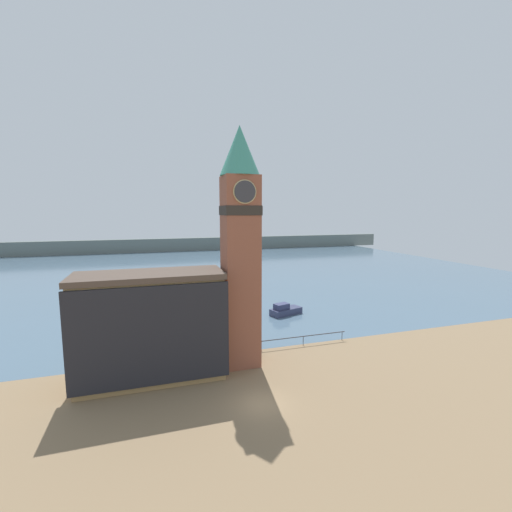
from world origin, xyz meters
The scene contains 8 objects.
ground_plane centered at (0.00, 0.00, 0.00)m, with size 160.00×160.00×0.00m, color #846B4C.
water centered at (0.00, 70.40, 0.00)m, with size 160.00×120.00×0.00m.
far_shoreline centered at (0.00, 110.40, 2.50)m, with size 180.00×3.00×5.00m.
pier_railing centered at (8.38, 10.15, 0.95)m, with size 10.78×0.08×1.09m.
clock_tower centered at (0.34, 7.79, 12.39)m, with size 3.82×3.82×23.34m.
pier_building centered at (-8.27, 7.16, 4.97)m, with size 13.24×5.53×9.89m.
boat_near centered at (10.81, 21.69, 0.67)m, with size 5.22×3.35×1.79m.
mooring_bollard_near centered at (2.67, 8.88, 0.37)m, with size 0.37×0.37×0.69m.
Camera 1 is at (-8.06, -24.32, 15.35)m, focal length 24.00 mm.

